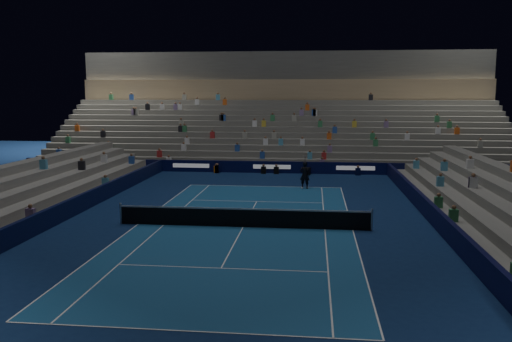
% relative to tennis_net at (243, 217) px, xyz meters
% --- Properties ---
extents(ground, '(90.00, 90.00, 0.00)m').
position_rel_tennis_net_xyz_m(ground, '(0.00, 0.00, -0.50)').
color(ground, '#0B1E46').
rests_on(ground, ground).
extents(court_surface, '(10.97, 23.77, 0.01)m').
position_rel_tennis_net_xyz_m(court_surface, '(0.00, 0.00, -0.50)').
color(court_surface, navy).
rests_on(court_surface, ground).
extents(sponsor_barrier_far, '(44.00, 0.25, 1.00)m').
position_rel_tennis_net_xyz_m(sponsor_barrier_far, '(0.00, 18.50, -0.00)').
color(sponsor_barrier_far, black).
rests_on(sponsor_barrier_far, ground).
extents(sponsor_barrier_east, '(0.25, 37.00, 1.00)m').
position_rel_tennis_net_xyz_m(sponsor_barrier_east, '(9.70, 0.00, -0.00)').
color(sponsor_barrier_east, black).
rests_on(sponsor_barrier_east, ground).
extents(sponsor_barrier_west, '(0.25, 37.00, 1.00)m').
position_rel_tennis_net_xyz_m(sponsor_barrier_west, '(-9.70, 0.00, -0.00)').
color(sponsor_barrier_west, '#080E32').
rests_on(sponsor_barrier_west, ground).
extents(grandstand_main, '(44.00, 15.20, 11.20)m').
position_rel_tennis_net_xyz_m(grandstand_main, '(0.00, 27.90, 2.87)').
color(grandstand_main, '#62625E').
rests_on(grandstand_main, ground).
extents(tennis_net, '(12.90, 0.10, 1.10)m').
position_rel_tennis_net_xyz_m(tennis_net, '(0.00, 0.00, 0.00)').
color(tennis_net, '#B2B2B7').
rests_on(tennis_net, ground).
extents(tennis_player, '(0.79, 0.60, 1.95)m').
position_rel_tennis_net_xyz_m(tennis_player, '(2.90, 11.35, 0.47)').
color(tennis_player, black).
rests_on(tennis_player, ground).
extents(broadcast_camera, '(0.55, 0.95, 0.59)m').
position_rel_tennis_net_xyz_m(broadcast_camera, '(3.02, 17.84, -0.20)').
color(broadcast_camera, black).
rests_on(broadcast_camera, ground).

